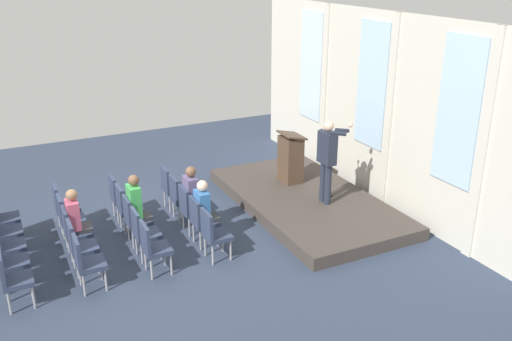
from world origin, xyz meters
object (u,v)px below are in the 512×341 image
object	(u,v)px
audience_r0_c3	(205,209)
chair_r2_c3	(79,244)
chair_r1_c4	(152,245)
chair_r2_c4	(86,260)
chair_r0_c3	(201,219)
chair_r3_c1	(4,228)
audience_r1_c2	(137,206)
chair_r0_c4	(213,232)
audience_r2_c2	(77,219)
chair_r0_c1	(180,195)
chair_r2_c2	(73,229)
audience_r0_c2	(193,196)
mic_stand	(326,181)
chair_r2_c0	(63,204)
lectern	(291,158)
chair_r3_c4	(11,276)
chair_r3_c3	(9,258)
speaker	(327,156)
chair_r0_c0	(171,185)
chair_r3_c0	(2,215)
chair_r1_c3	(143,231)
chair_r1_c1	(126,205)
chair_r3_c2	(6,242)
chair_r0_c2	(190,207)
chair_r2_c1	(68,216)
chair_r1_c2	(134,217)
chair_r1_c0	(119,194)

from	to	relation	value
audience_r0_c3	chair_r2_c3	size ratio (longest dim) A/B	1.36
chair_r1_c4	chair_r2_c4	xyz separation A→B (m)	(0.00, -1.09, 0.00)
chair_r0_c3	chair_r3_c1	world-z (taller)	same
chair_r2_c3	audience_r1_c2	bearing A→B (deg)	116.88
chair_r0_c4	audience_r2_c2	distance (m)	2.41
chair_r2_c3	chair_r0_c1	bearing A→B (deg)	118.54
chair_r2_c2	chair_r3_c1	bearing A→B (deg)	-118.54
audience_r0_c2	chair_r2_c2	distance (m)	2.27
chair_r0_c3	audience_r1_c2	size ratio (longest dim) A/B	0.69
mic_stand	audience_r2_c2	size ratio (longest dim) A/B	1.21
chair_r0_c4	chair_r2_c0	xyz separation A→B (m)	(-2.37, -2.18, 0.00)
lectern	chair_r1_c4	xyz separation A→B (m)	(2.07, -3.81, -0.27)
chair_r2_c0	chair_r3_c4	distance (m)	2.61
chair_r3_c1	chair_r3_c3	world-z (taller)	same
speaker	audience_r1_c2	xyz separation A→B (m)	(-0.45, -3.82, -0.52)
chair_r0_c0	chair_r3_c3	bearing A→B (deg)	-61.46
speaker	chair_r3_c3	xyz separation A→B (m)	(0.14, -6.07, -0.74)
chair_r1_c4	chair_r2_c0	size ratio (longest dim) A/B	1.00
audience_r0_c2	chair_r3_c0	world-z (taller)	audience_r0_c2
audience_r0_c2	chair_r1_c3	xyz separation A→B (m)	(0.59, -1.17, -0.21)
chair_r2_c2	chair_r1_c4	bearing A→B (deg)	42.60
chair_r0_c0	chair_r2_c3	size ratio (longest dim) A/B	1.00
mic_stand	audience_r0_c3	distance (m)	2.95
speaker	chair_r0_c3	bearing A→B (deg)	-87.07
chair_r1_c1	audience_r2_c2	bearing A→B (deg)	-59.51
audience_r2_c2	chair_r3_c2	world-z (taller)	audience_r2_c2
chair_r2_c3	chair_r3_c1	size ratio (longest dim) A/B	1.00
audience_r0_c2	chair_r0_c3	world-z (taller)	audience_r0_c2
chair_r0_c2	chair_r3_c2	size ratio (longest dim) A/B	1.00
audience_r0_c3	chair_r1_c4	world-z (taller)	audience_r0_c3
chair_r1_c1	audience_r2_c2	size ratio (longest dim) A/B	0.73
speaker	chair_r3_c3	distance (m)	6.12
chair_r2_c1	audience_r2_c2	world-z (taller)	audience_r2_c2
chair_r1_c2	audience_r0_c3	bearing A→B (deg)	63.21
chair_r2_c0	chair_r3_c2	size ratio (longest dim) A/B	1.00
chair_r0_c2	audience_r2_c2	bearing A→B (deg)	-90.00
mic_stand	audience_r0_c2	bearing A→B (deg)	-93.21
audience_r0_c3	chair_r3_c3	xyz separation A→B (m)	(0.00, -3.35, -0.18)
chair_r0_c3	chair_r0_c4	distance (m)	0.59
chair_r1_c3	chair_r3_c2	distance (m)	2.26
chair_r1_c1	chair_r0_c4	bearing A→B (deg)	31.51
chair_r1_c0	chair_r2_c2	xyz separation A→B (m)	(1.18, -1.09, 0.00)
chair_r0_c1	chair_r1_c4	distance (m)	2.08
chair_r2_c1	chair_r2_c2	world-z (taller)	same
audience_r0_c2	chair_r3_c3	bearing A→B (deg)	-79.97
chair_r3_c0	chair_r3_c1	world-z (taller)	same
chair_r3_c4	chair_r1_c3	bearing A→B (deg)	105.21
audience_r0_c3	mic_stand	bearing A→B (deg)	98.37
speaker	chair_r1_c4	size ratio (longest dim) A/B	1.87
lectern	chair_r1_c3	distance (m)	4.10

